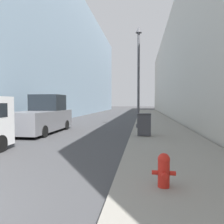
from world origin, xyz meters
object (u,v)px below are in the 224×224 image
object	(u,v)px
lamppost	(139,70)
pickup_truck	(43,117)
fire_hydrant	(164,169)
trash_bin	(144,124)

from	to	relation	value
lamppost	pickup_truck	size ratio (longest dim) A/B	1.25
fire_hydrant	lamppost	distance (m)	11.02
fire_hydrant	trash_bin	distance (m)	6.86
fire_hydrant	trash_bin	xyz separation A→B (m)	(-0.35, 6.84, 0.23)
fire_hydrant	lamppost	size ratio (longest dim) A/B	0.10
trash_bin	lamppost	xyz separation A→B (m)	(-0.37, 3.58, 3.28)
fire_hydrant	lamppost	xyz separation A→B (m)	(-0.73, 10.42, 3.51)
pickup_truck	fire_hydrant	bearing A→B (deg)	-51.48
pickup_truck	lamppost	bearing A→B (deg)	21.13
lamppost	trash_bin	bearing A→B (deg)	-84.05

